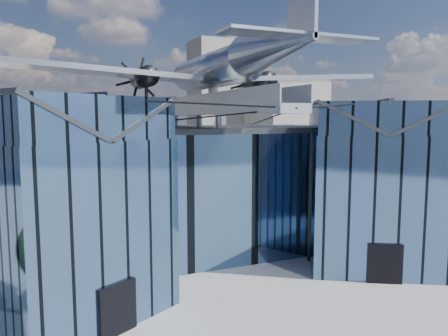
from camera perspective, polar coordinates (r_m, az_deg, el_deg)
name	(u,v)px	position (r m, az deg, el deg)	size (l,w,h in m)	color
ground_plane	(236,279)	(29.91, 1.56, -14.25)	(120.00, 120.00, 0.00)	gray
museum	(205,184)	(33.71, -2.56, -2.12)	(32.88, 24.50, 17.60)	#46658F
bg_towers	(120,122)	(77.00, -13.42, 5.92)	(77.00, 24.50, 26.00)	gray
tree_side_e	(421,178)	(54.19, 24.39, -1.20)	(4.81, 4.81, 5.71)	#352515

